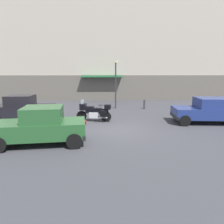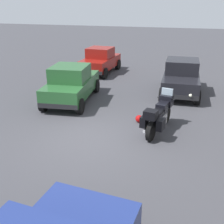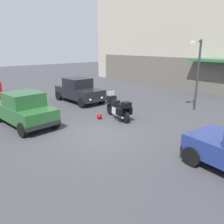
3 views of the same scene
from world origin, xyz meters
name	(u,v)px [view 1 (image 1 of 3)]	position (x,y,z in m)	size (l,w,h in m)	color
ground_plane	(115,130)	(0.00, 0.00, 0.00)	(80.00, 80.00, 0.00)	#38383D
building_facade_rear	(107,47)	(0.00, 13.32, 5.93)	(32.41, 3.40, 11.95)	#A89E8E
motorcycle	(94,112)	(-1.16, 2.12, 0.62)	(2.24, 1.00, 1.36)	black
helmet	(84,122)	(-1.75, 1.33, 0.14)	(0.28, 0.28, 0.28)	#990C0C
car_hatchback_near	(23,108)	(-5.78, 2.63, 0.81)	(3.91, 1.87, 1.64)	black
car_sedan_far	(211,110)	(6.02, 1.28, 0.78)	(4.69, 2.31, 1.56)	navy
car_wagon_end	(41,126)	(-3.29, -2.03, 0.81)	(3.98, 2.11, 1.64)	#235128
streetlamp_curbside	(116,79)	(0.53, 6.68, 2.54)	(0.28, 0.94, 4.10)	#2D2D33
bollard_curbside	(144,104)	(2.98, 6.44, 0.45)	(0.16, 0.16, 0.84)	#333338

